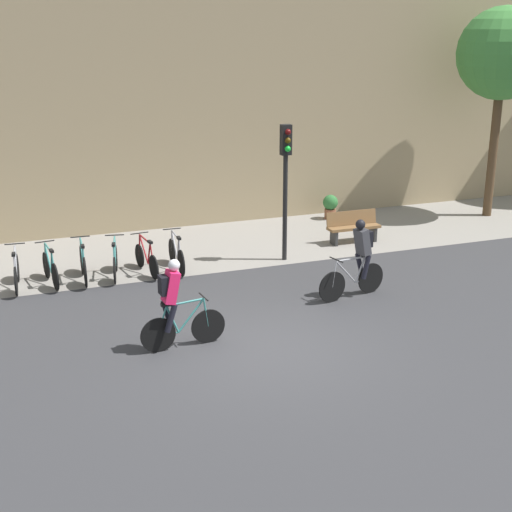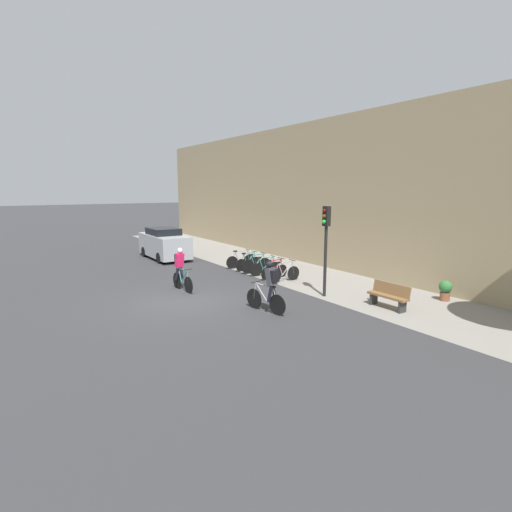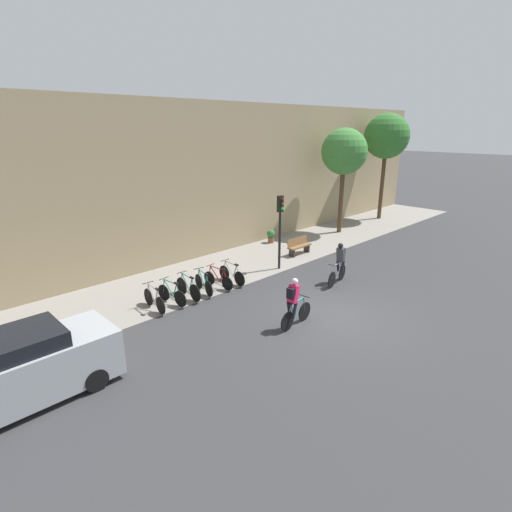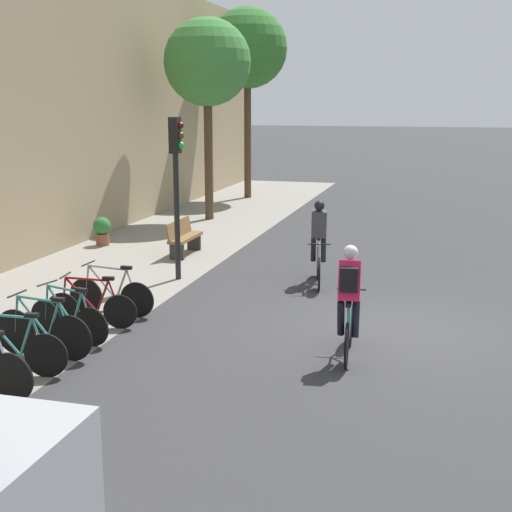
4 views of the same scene
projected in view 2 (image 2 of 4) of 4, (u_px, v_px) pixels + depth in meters
The scene contains 15 objects.
ground at pixel (184, 301), 15.05m from camera, with size 200.00×200.00×0.00m, color #333335.
kerb_strip at pixel (318, 279), 18.71m from camera, with size 44.00×4.50×0.01m, color gray.
building_facade at pixel (359, 195), 19.44m from camera, with size 44.00×0.60×7.77m, color #9E8966.
cyclist_pink at pixel (180, 268), 16.54m from camera, with size 1.68×0.46×1.78m.
cyclist_grey at pixel (269, 286), 13.48m from camera, with size 1.79×0.57×1.79m.
parked_bike_0 at pixel (241, 260), 21.27m from camera, with size 0.46×1.67×0.97m.
parked_bike_1 at pixel (248, 263), 20.64m from camera, with size 0.46×1.61×0.96m.
parked_bike_2 at pixel (256, 265), 20.01m from camera, with size 0.46×1.70×0.99m.
parked_bike_3 at pixel (265, 268), 19.38m from camera, with size 0.49×1.58×0.96m.
parked_bike_4 at pixel (274, 271), 18.75m from camera, with size 0.46×1.63×0.94m.
parked_bike_5 at pixel (284, 273), 18.12m from camera, with size 0.46×1.70×0.96m.
traffic_light_pole at pixel (326, 234), 15.31m from camera, with size 0.26×0.30×3.53m.
bench at pixel (389, 295), 14.08m from camera, with size 1.54×0.44×0.89m.
parked_car at pixel (164, 244), 23.99m from camera, with size 4.30×1.84×1.85m.
potted_plant at pixel (445, 289), 15.03m from camera, with size 0.48×0.48×0.78m.
Camera 2 is at (13.65, -5.73, 4.20)m, focal length 28.00 mm.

